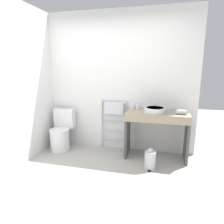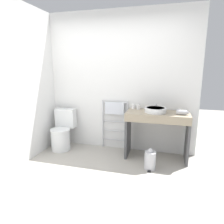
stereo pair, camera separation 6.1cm
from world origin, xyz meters
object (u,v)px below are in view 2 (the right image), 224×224
Objects in this scene: cup_near_edge at (138,107)px; sink_basin at (155,110)px; toilet at (62,132)px; hair_dryer at (182,112)px; towel_radiator at (115,114)px; cup_near_wall at (133,106)px; trash_bin at (150,160)px.

sink_basin is at bearing -29.22° from cup_near_edge.
cup_near_edge reaches higher than toilet.
cup_near_edge is at bearing 162.41° from hair_dryer.
cup_near_wall is at bearing -5.33° from towel_radiator.
hair_dryer is at bearing -7.85° from sink_basin.
towel_radiator is (1.01, 0.26, 0.37)m from toilet.
toilet is 1.87m from sink_basin.
cup_near_wall reaches higher than trash_bin.
cup_near_wall is 0.88m from hair_dryer.
cup_near_edge reaches higher than sink_basin.
cup_near_wall is (0.37, -0.03, 0.18)m from towel_radiator.
cup_near_wall is 0.41× the size of hair_dryer.
cup_near_edge is 0.41× the size of hair_dryer.
towel_radiator is at bearing 14.53° from toilet.
sink_basin is 4.22× the size of cup_near_wall.
towel_radiator is 1.14m from trash_bin.
toilet is 0.81× the size of towel_radiator.
towel_radiator is 4.51× the size of hair_dryer.
trash_bin is at bearing -64.17° from cup_near_edge.
towel_radiator is 1.25m from hair_dryer.
towel_radiator is 0.83m from sink_basin.
cup_near_edge is 0.26× the size of trash_bin.
cup_near_edge is (0.09, -0.02, 0.00)m from cup_near_wall.
cup_near_wall is (1.37, 0.23, 0.55)m from toilet.
cup_near_wall reaches higher than sink_basin.
trash_bin is at bearing -12.69° from toilet.
hair_dryer reaches higher than toilet.
sink_basin is 1.06× the size of trash_bin.
trash_bin is (0.29, -0.60, -0.73)m from cup_near_edge.
cup_near_wall is 0.10m from cup_near_edge.
toilet is 2.14× the size of sink_basin.
sink_basin is 0.46m from cup_near_wall.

